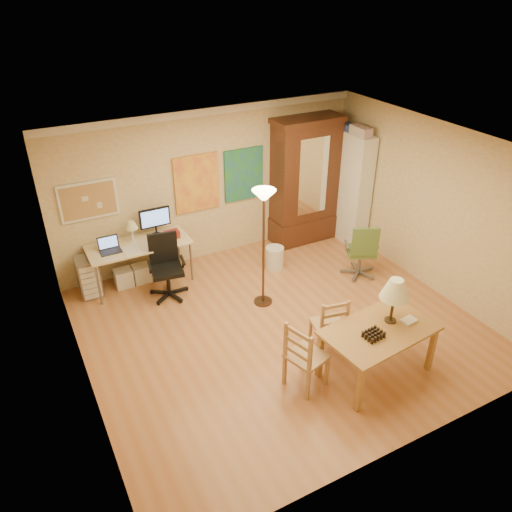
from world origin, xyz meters
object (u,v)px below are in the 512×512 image
computer_desk (142,258)px  armoire (304,189)px  office_chair_black (168,280)px  office_chair_green (360,262)px  bookshelf (351,189)px  dining_table (385,318)px

computer_desk → armoire: armoire is taller
office_chair_black → computer_desk: bearing=112.4°
office_chair_green → armoire: size_ratio=0.42×
armoire → bookshelf: bearing=-30.3°
office_chair_green → computer_desk: bearing=155.1°
office_chair_black → armoire: size_ratio=0.44×
computer_desk → office_chair_black: computer_desk is taller
office_chair_green → bookshelf: 1.56m
dining_table → armoire: (1.10, 3.62, 0.19)m
armoire → bookshelf: size_ratio=1.13×
computer_desk → office_chair_green: size_ratio=1.64×
office_chair_black → armoire: armoire is taller
computer_desk → armoire: bearing=1.4°
office_chair_black → office_chair_green: office_chair_black is taller
computer_desk → bookshelf: (3.97, -0.36, 0.60)m
dining_table → office_chair_green: (1.23, 1.98, -0.58)m
office_chair_black → office_chair_green: (3.11, -0.98, -0.01)m
armoire → office_chair_green: bearing=-85.4°
office_chair_black → bookshelf: (3.73, 0.22, 0.77)m
computer_desk → office_chair_green: 3.70m
office_chair_green → dining_table: bearing=-121.9°
dining_table → bookshelf: bookshelf is taller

